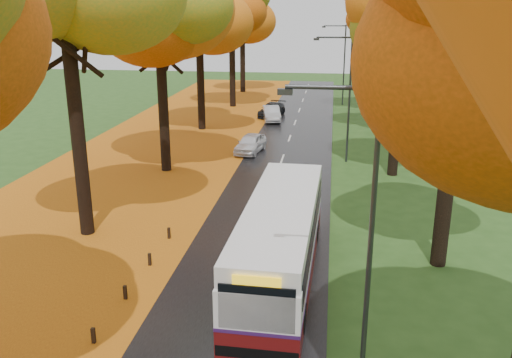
% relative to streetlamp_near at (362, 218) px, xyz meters
% --- Properties ---
extents(road, '(6.50, 90.00, 0.04)m').
position_rel_streetlamp_near_xyz_m(road, '(-3.95, 17.00, -4.69)').
color(road, black).
rests_on(road, ground).
extents(centre_line, '(0.12, 90.00, 0.01)m').
position_rel_streetlamp_near_xyz_m(centre_line, '(-3.95, 17.00, -4.67)').
color(centre_line, silver).
rests_on(centre_line, road).
extents(leaf_verge, '(12.00, 90.00, 0.02)m').
position_rel_streetlamp_near_xyz_m(leaf_verge, '(-12.95, 17.00, -4.70)').
color(leaf_verge, '#8B400C').
rests_on(leaf_verge, ground).
extents(leaf_drift, '(0.90, 90.00, 0.01)m').
position_rel_streetlamp_near_xyz_m(leaf_drift, '(-7.00, 17.00, -4.67)').
color(leaf_drift, orange).
rests_on(leaf_drift, road).
extents(trees_left, '(9.20, 74.00, 13.88)m').
position_rel_streetlamp_near_xyz_m(trees_left, '(-11.13, 19.06, 4.82)').
color(trees_left, black).
rests_on(trees_left, ground).
extents(trees_right, '(9.30, 74.20, 13.96)m').
position_rel_streetlamp_near_xyz_m(trees_right, '(3.24, 18.91, 4.98)').
color(trees_right, black).
rests_on(trees_right, ground).
extents(streetlamp_near, '(2.45, 0.18, 8.00)m').
position_rel_streetlamp_near_xyz_m(streetlamp_near, '(0.00, 0.00, 0.00)').
color(streetlamp_near, '#333538').
rests_on(streetlamp_near, ground).
extents(streetlamp_mid, '(2.45, 0.18, 8.00)m').
position_rel_streetlamp_near_xyz_m(streetlamp_mid, '(0.00, 22.00, 0.00)').
color(streetlamp_mid, '#333538').
rests_on(streetlamp_mid, ground).
extents(streetlamp_far, '(2.45, 0.18, 8.00)m').
position_rel_streetlamp_near_xyz_m(streetlamp_far, '(0.00, 44.00, 0.00)').
color(streetlamp_far, '#333538').
rests_on(streetlamp_far, ground).
extents(bus, '(2.76, 10.87, 2.85)m').
position_rel_streetlamp_near_xyz_m(bus, '(-2.52, 5.68, -3.18)').
color(bus, '#530D0D').
rests_on(bus, road).
extents(car_white, '(2.08, 3.95, 1.28)m').
position_rel_streetlamp_near_xyz_m(car_white, '(-6.30, 23.39, -4.03)').
color(car_white, silver).
rests_on(car_white, road).
extents(car_silver, '(2.16, 4.13, 1.29)m').
position_rel_streetlamp_near_xyz_m(car_silver, '(-6.10, 34.51, -4.03)').
color(car_silver, '#AEB1B6').
rests_on(car_silver, road).
extents(car_dark, '(2.52, 4.40, 1.20)m').
position_rel_streetlamp_near_xyz_m(car_dark, '(-6.30, 36.63, -4.07)').
color(car_dark, black).
rests_on(car_dark, road).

